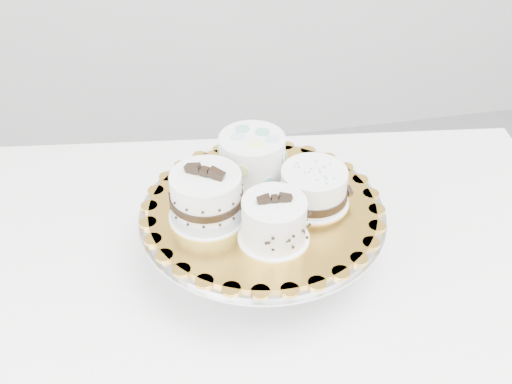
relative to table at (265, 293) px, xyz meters
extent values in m
cube|color=white|center=(0.00, 0.00, 0.07)|extent=(1.20, 0.88, 0.04)
cube|color=white|center=(-0.46, 0.39, -0.30)|extent=(0.06, 0.06, 0.71)
cube|color=white|center=(0.54, 0.25, -0.30)|extent=(0.06, 0.06, 0.71)
cylinder|color=gray|center=(-0.01, 0.00, 0.10)|extent=(0.18, 0.18, 0.01)
cylinder|color=gray|center=(-0.01, 0.00, 0.14)|extent=(0.12, 0.12, 0.10)
cylinder|color=silver|center=(-0.01, 0.00, 0.19)|extent=(0.38, 0.38, 0.01)
cylinder|color=silver|center=(-0.01, 0.00, 0.19)|extent=(0.39, 0.39, 0.00)
cylinder|color=orange|center=(-0.01, 0.00, 0.20)|extent=(0.38, 0.38, 0.01)
cylinder|color=white|center=(-0.01, -0.08, 0.20)|extent=(0.11, 0.11, 0.00)
cylinder|color=white|center=(-0.01, -0.08, 0.24)|extent=(0.10, 0.10, 0.07)
cylinder|color=white|center=(-0.10, -0.01, 0.20)|extent=(0.12, 0.12, 0.00)
cylinder|color=white|center=(-0.10, -0.01, 0.24)|extent=(0.15, 0.15, 0.08)
cylinder|color=#A5C0D1|center=(-0.10, -0.01, 0.21)|extent=(0.11, 0.11, 0.02)
cylinder|color=black|center=(-0.10, -0.01, 0.24)|extent=(0.11, 0.11, 0.01)
cylinder|color=white|center=(-0.01, 0.08, 0.20)|extent=(0.12, 0.12, 0.00)
cylinder|color=white|center=(-0.01, 0.08, 0.24)|extent=(0.11, 0.11, 0.08)
cylinder|color=white|center=(0.08, 0.00, 0.20)|extent=(0.12, 0.12, 0.00)
cylinder|color=white|center=(0.08, 0.00, 0.23)|extent=(0.12, 0.12, 0.06)
cylinder|color=black|center=(0.08, 0.00, 0.22)|extent=(0.11, 0.11, 0.01)
camera|label=1|loc=(-0.17, -0.77, 0.84)|focal=45.00mm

